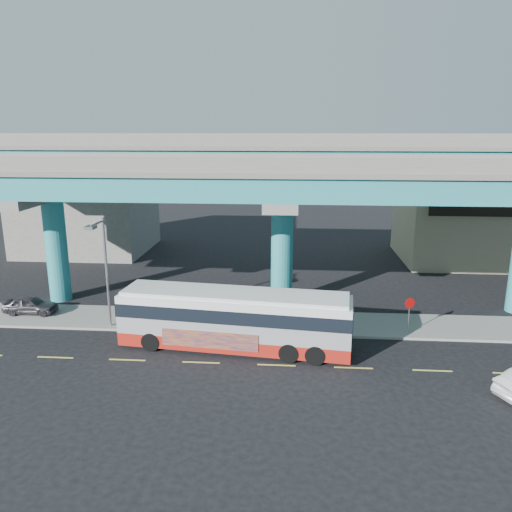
# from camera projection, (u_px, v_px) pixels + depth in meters

# --- Properties ---
(ground) EXTENTS (120.00, 120.00, 0.00)m
(ground) POSITION_uv_depth(u_px,v_px,m) (277.00, 363.00, 26.43)
(ground) COLOR black
(ground) RESTS_ON ground
(sidewalk) EXTENTS (70.00, 4.00, 0.15)m
(sidewalk) POSITION_uv_depth(u_px,v_px,m) (280.00, 322.00, 31.72)
(sidewalk) COLOR gray
(sidewalk) RESTS_ON ground
(lane_markings) EXTENTS (58.00, 0.12, 0.01)m
(lane_markings) POSITION_uv_depth(u_px,v_px,m) (276.00, 365.00, 26.13)
(lane_markings) COLOR #D8C64C
(lane_markings) RESTS_ON ground
(viaduct) EXTENTS (52.00, 12.40, 11.70)m
(viaduct) POSITION_uv_depth(u_px,v_px,m) (283.00, 174.00, 32.97)
(viaduct) COLOR teal
(viaduct) RESTS_ON ground
(building_beige) EXTENTS (14.00, 10.23, 7.00)m
(building_beige) POSITION_uv_depth(u_px,v_px,m) (479.00, 223.00, 46.43)
(building_beige) COLOR tan
(building_beige) RESTS_ON ground
(building_concrete) EXTENTS (12.00, 10.00, 9.00)m
(building_concrete) POSITION_uv_depth(u_px,v_px,m) (87.00, 206.00, 49.99)
(building_concrete) COLOR gray
(building_concrete) RESTS_ON ground
(transit_bus) EXTENTS (13.16, 4.22, 3.32)m
(transit_bus) POSITION_uv_depth(u_px,v_px,m) (235.00, 318.00, 27.77)
(transit_bus) COLOR #A11D13
(transit_bus) RESTS_ON ground
(parked_car) EXTENTS (1.47, 3.50, 1.18)m
(parked_car) POSITION_uv_depth(u_px,v_px,m) (30.00, 305.00, 32.94)
(parked_car) COLOR #333238
(parked_car) RESTS_ON sidewalk
(street_lamp) EXTENTS (0.50, 2.27, 6.80)m
(street_lamp) POSITION_uv_depth(u_px,v_px,m) (102.00, 258.00, 29.41)
(street_lamp) COLOR gray
(street_lamp) RESTS_ON sidewalk
(stop_sign) EXTENTS (0.63, 0.30, 2.24)m
(stop_sign) POSITION_uv_depth(u_px,v_px,m) (409.00, 308.00, 29.47)
(stop_sign) COLOR gray
(stop_sign) RESTS_ON sidewalk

